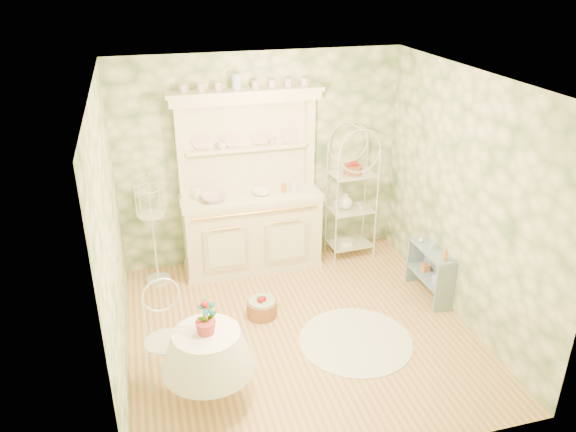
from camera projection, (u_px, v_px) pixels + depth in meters
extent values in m
plane|color=tan|center=(300.00, 331.00, 6.09)|extent=(3.60, 3.60, 0.00)
plane|color=white|center=(303.00, 80.00, 4.96)|extent=(3.60, 3.60, 0.00)
plane|color=#F2EEC3|center=(111.00, 240.00, 5.09)|extent=(3.60, 3.60, 0.00)
plane|color=#F2EEC3|center=(464.00, 199.00, 5.95)|extent=(3.60, 3.60, 0.00)
plane|color=#F2EEC3|center=(261.00, 160.00, 7.10)|extent=(3.60, 3.60, 0.00)
plane|color=#F2EEC3|center=(374.00, 322.00, 3.94)|extent=(3.60, 3.60, 0.00)
cube|color=#F9E9CB|center=(251.00, 185.00, 6.89)|extent=(1.87, 0.61, 2.29)
cube|color=white|center=(351.00, 197.00, 7.35)|extent=(0.54, 0.41, 1.66)
cube|color=#7A94A6|center=(430.00, 274.00, 6.62)|extent=(0.27, 0.68, 0.58)
cylinder|color=white|center=(209.00, 367.00, 5.03)|extent=(0.68, 0.68, 0.68)
cube|color=white|center=(166.00, 344.00, 5.20)|extent=(0.45, 0.45, 0.85)
cube|color=white|center=(153.00, 227.00, 6.72)|extent=(0.37, 0.37, 1.49)
cylinder|color=#9C613B|center=(262.00, 307.00, 6.31)|extent=(0.34, 0.34, 0.21)
cylinder|color=white|center=(356.00, 341.00, 5.92)|extent=(1.52, 1.52, 0.01)
imported|color=white|center=(214.00, 200.00, 6.78)|extent=(0.36, 0.36, 0.07)
imported|color=white|center=(262.00, 194.00, 6.96)|extent=(0.29, 0.29, 0.07)
imported|color=white|center=(222.00, 147.00, 6.77)|extent=(0.13, 0.13, 0.09)
imported|color=white|center=(272.00, 143.00, 6.92)|extent=(0.10, 0.10, 0.09)
imported|color=#3F7238|center=(208.00, 319.00, 4.83)|extent=(0.19, 0.16, 0.32)
imported|color=#C16E30|center=(445.00, 255.00, 6.22)|extent=(0.08, 0.08, 0.16)
imported|color=#A5B9DF|center=(433.00, 246.00, 6.48)|extent=(0.06, 0.06, 0.11)
imported|color=silver|center=(421.00, 240.00, 6.64)|extent=(0.07, 0.07, 0.08)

